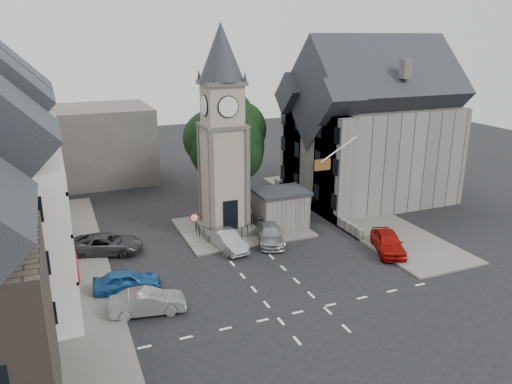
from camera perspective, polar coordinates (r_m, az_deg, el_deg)
name	(u,v)px	position (r m, az deg, el deg)	size (l,w,h in m)	color
ground	(263,272)	(34.13, 0.83, -9.13)	(120.00, 120.00, 0.00)	black
pavement_west	(63,266)	(37.26, -21.21, -7.89)	(6.00, 30.00, 0.14)	#595651
pavement_east	(350,211)	(45.93, 10.71, -2.20)	(6.00, 26.00, 0.14)	#595651
central_island	(242,228)	(41.39, -1.64, -4.09)	(10.00, 8.00, 0.16)	#595651
road_markings	(301,312)	(29.78, 5.13, -13.47)	(20.00, 8.00, 0.01)	silver
clock_tower	(223,133)	(38.66, -3.83, 6.75)	(4.86, 4.86, 16.25)	#4C4944
stone_shelter	(281,208)	(41.66, 2.84, -1.81)	(4.30, 3.30, 3.08)	slate
town_tree	(226,134)	(44.17, -3.43, 6.59)	(7.20, 7.20, 10.80)	black
warning_sign_post	(194,224)	(37.07, -7.06, -3.62)	(0.70, 0.19, 2.85)	black
terrace_pink	(9,148)	(45.00, -26.40, 4.49)	(8.10, 7.60, 12.80)	tan
terrace_cream	(2,172)	(37.21, -27.02, 2.01)	(8.10, 7.60, 12.80)	beige
backdrop_west	(55,147)	(57.14, -21.96, 4.80)	(20.00, 10.00, 8.00)	#4C4944
east_building	(369,135)	(48.69, 12.77, 6.35)	(14.40, 11.40, 12.60)	slate
east_boundary_wall	(312,205)	(46.03, 6.46, -1.45)	(0.40, 16.00, 0.90)	slate
flagpole	(339,149)	(38.70, 9.49, 4.87)	(3.68, 0.10, 2.74)	white
car_west_blue	(127,281)	(32.48, -14.52, -9.80)	(1.66, 4.14, 1.41)	#194D8A
car_west_silver	(148,302)	(29.85, -12.28, -12.19)	(1.50, 4.29, 1.41)	gray
car_west_grey	(106,244)	(38.20, -16.75, -5.71)	(2.42, 5.24, 1.46)	#343437
car_island_silver	(227,240)	(37.32, -3.32, -5.56)	(1.49, 4.27, 1.41)	#919299
car_island_east	(270,234)	(38.52, 1.61, -4.82)	(1.90, 4.66, 1.35)	#93979B
car_east_red	(388,242)	(38.03, 14.84, -5.55)	(1.86, 4.63, 1.58)	#990D08
pedestrian	(342,202)	(45.97, 9.77, -1.11)	(0.62, 0.40, 1.69)	beige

